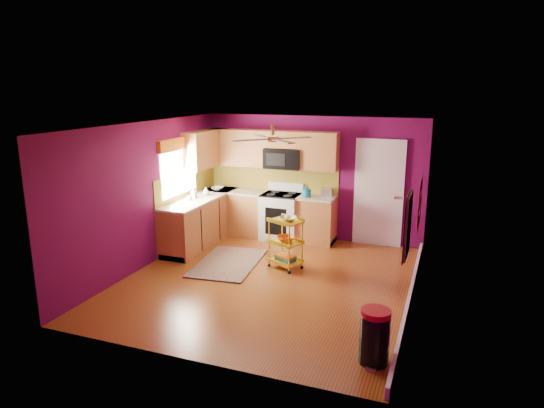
% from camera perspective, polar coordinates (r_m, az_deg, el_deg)
% --- Properties ---
extents(ground, '(5.00, 5.00, 0.00)m').
position_cam_1_polar(ground, '(7.97, -0.43, -9.00)').
color(ground, '#673010').
rests_on(ground, ground).
extents(room_envelope, '(4.54, 5.04, 2.52)m').
position_cam_1_polar(room_envelope, '(7.48, -0.26, 2.58)').
color(room_envelope, '#5B0A42').
rests_on(room_envelope, ground).
extents(lower_cabinets, '(2.81, 2.31, 0.94)m').
position_cam_1_polar(lower_cabinets, '(9.90, -3.94, -1.76)').
color(lower_cabinets, '#955528').
rests_on(lower_cabinets, ground).
extents(electric_range, '(0.76, 0.66, 1.13)m').
position_cam_1_polar(electric_range, '(9.92, 1.10, -1.41)').
color(electric_range, white).
rests_on(electric_range, ground).
extents(upper_cabinetry, '(2.80, 2.30, 1.26)m').
position_cam_1_polar(upper_cabinetry, '(9.91, -2.67, 6.33)').
color(upper_cabinetry, '#955528').
rests_on(upper_cabinetry, ground).
extents(left_window, '(0.08, 1.35, 1.08)m').
position_cam_1_polar(left_window, '(9.37, -10.91, 5.28)').
color(left_window, white).
rests_on(left_window, ground).
extents(panel_door, '(0.95, 0.11, 2.15)m').
position_cam_1_polar(panel_door, '(9.63, 12.43, 1.12)').
color(panel_door, white).
rests_on(panel_door, ground).
extents(right_wall_art, '(0.04, 2.74, 1.04)m').
position_cam_1_polar(right_wall_art, '(6.73, 16.47, -0.92)').
color(right_wall_art, black).
rests_on(right_wall_art, ground).
extents(ceiling_fan, '(1.01, 1.01, 0.26)m').
position_cam_1_polar(ceiling_fan, '(7.57, 0.09, 7.76)').
color(ceiling_fan, '#BF8C3F').
rests_on(ceiling_fan, ground).
extents(shag_rug, '(1.17, 1.74, 0.02)m').
position_cam_1_polar(shag_rug, '(8.72, -5.18, -6.90)').
color(shag_rug, black).
rests_on(shag_rug, ground).
extents(rolling_cart, '(0.64, 0.57, 0.96)m').
position_cam_1_polar(rolling_cart, '(8.33, 1.64, -4.35)').
color(rolling_cart, yellow).
rests_on(rolling_cart, ground).
extents(trash_can, '(0.36, 0.39, 0.65)m').
position_cam_1_polar(trash_can, '(5.80, 11.98, -15.00)').
color(trash_can, black).
rests_on(trash_can, ground).
extents(teal_kettle, '(0.18, 0.18, 0.21)m').
position_cam_1_polar(teal_kettle, '(9.58, 4.06, 1.34)').
color(teal_kettle, '#137690').
rests_on(teal_kettle, lower_cabinets).
extents(toaster, '(0.22, 0.15, 0.18)m').
position_cam_1_polar(toaster, '(9.64, 6.52, 1.40)').
color(toaster, beige).
rests_on(toaster, lower_cabinets).
extents(soap_bottle_a, '(0.10, 0.10, 0.21)m').
position_cam_1_polar(soap_bottle_a, '(9.56, -9.18, 1.30)').
color(soap_bottle_a, '#EA3F72').
rests_on(soap_bottle_a, lower_cabinets).
extents(soap_bottle_b, '(0.13, 0.13, 0.17)m').
position_cam_1_polar(soap_bottle_b, '(9.77, -7.80, 1.50)').
color(soap_bottle_b, white).
rests_on(soap_bottle_b, lower_cabinets).
extents(counter_dish, '(0.26, 0.26, 0.06)m').
position_cam_1_polar(counter_dish, '(10.28, -6.44, 1.85)').
color(counter_dish, white).
rests_on(counter_dish, lower_cabinets).
extents(counter_cup, '(0.11, 0.11, 0.09)m').
position_cam_1_polar(counter_cup, '(9.42, -9.70, 0.70)').
color(counter_cup, white).
rests_on(counter_cup, lower_cabinets).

